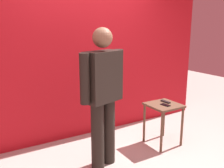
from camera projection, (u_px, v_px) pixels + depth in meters
The scene contains 5 objects.
back_wall_red at pixel (84, 42), 3.91m from camera, with size 4.55×0.12×3.01m, color red.
standing_person at pixel (103, 92), 3.05m from camera, with size 0.69×0.36×1.74m.
side_table at pixel (163, 112), 3.74m from camera, with size 0.46×0.46×0.63m.
cell_phone at pixel (165, 105), 3.66m from camera, with size 0.07×0.14×0.01m, color black.
tv_remote at pixel (165, 102), 3.80m from camera, with size 0.04×0.17×0.02m, color black.
Camera 1 is at (-1.65, -2.30, 1.77)m, focal length 40.39 mm.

